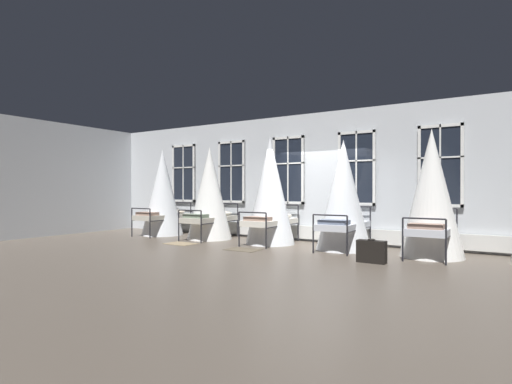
% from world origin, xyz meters
% --- Properties ---
extents(ground, '(28.86, 28.86, 0.00)m').
position_xyz_m(ground, '(0.00, 0.00, 0.00)').
color(ground, brown).
extents(back_wall_with_windows, '(15.43, 0.10, 3.55)m').
position_xyz_m(back_wall_with_windows, '(0.00, 1.31, 1.78)').
color(back_wall_with_windows, silver).
rests_on(back_wall_with_windows, ground).
extents(end_wall_left, '(0.10, 7.51, 3.55)m').
position_xyz_m(end_wall_left, '(-7.72, -1.99, 1.78)').
color(end_wall_left, silver).
rests_on(end_wall_left, ground).
extents(window_bank, '(10.98, 0.10, 2.88)m').
position_xyz_m(window_bank, '(-0.00, 1.19, 1.11)').
color(window_bank, black).
rests_on(window_bank, ground).
extents(cot_first, '(1.31, 1.81, 2.70)m').
position_xyz_m(cot_first, '(-4.98, 0.21, 1.31)').
color(cot_first, black).
rests_on(cot_first, ground).
extents(cot_second, '(1.31, 1.83, 2.68)m').
position_xyz_m(cot_second, '(-3.04, 0.18, 1.30)').
color(cot_second, black).
rests_on(cot_second, ground).
extents(cot_third, '(1.31, 1.82, 2.85)m').
position_xyz_m(cot_third, '(-1.01, 0.21, 1.38)').
color(cot_third, black).
rests_on(cot_third, ground).
extents(cot_fourth, '(1.31, 1.82, 2.63)m').
position_xyz_m(cot_fourth, '(1.01, 0.22, 1.27)').
color(cot_fourth, black).
rests_on(cot_fourth, ground).
extents(cot_fifth, '(1.31, 1.81, 2.73)m').
position_xyz_m(cot_fifth, '(2.97, 0.20, 1.32)').
color(cot_fifth, black).
rests_on(cot_fifth, ground).
extents(rug_second, '(0.82, 0.59, 0.01)m').
position_xyz_m(rug_second, '(-3.00, -1.09, 0.01)').
color(rug_second, '#8E7A5B').
rests_on(rug_second, ground).
extents(rug_third, '(0.82, 0.58, 0.01)m').
position_xyz_m(rug_third, '(-1.00, -1.09, 0.01)').
color(rug_third, brown).
rests_on(rug_third, ground).
extents(suitcase_dark, '(0.57, 0.23, 0.47)m').
position_xyz_m(suitcase_dark, '(2.10, -1.18, 0.22)').
color(suitcase_dark, black).
rests_on(suitcase_dark, ground).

